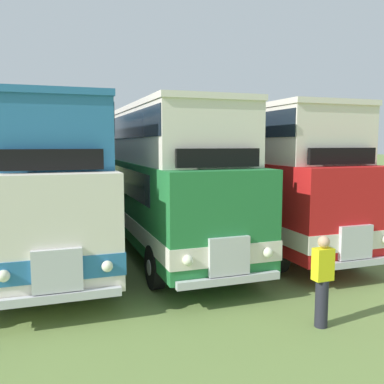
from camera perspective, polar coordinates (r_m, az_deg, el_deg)
bus_fourth_in_row at (r=13.00m, az=-18.48°, el=2.11°), size 2.84×10.12×4.49m
bus_fifth_in_row at (r=13.57m, az=-4.28°, el=2.63°), size 2.79×10.58×4.49m
bus_sixth_in_row at (r=15.18m, az=7.48°, el=3.03°), size 2.83×11.22×4.49m
marshal_person at (r=8.32m, az=17.19°, el=-11.36°), size 0.36×0.24×1.73m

